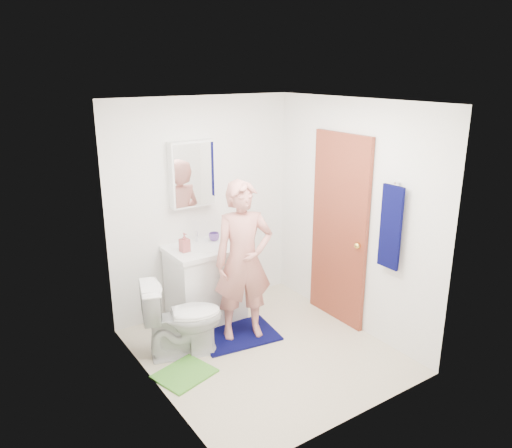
{
  "coord_description": "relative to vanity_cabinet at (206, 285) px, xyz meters",
  "views": [
    {
      "loc": [
        -2.48,
        -3.54,
        2.67
      ],
      "look_at": [
        0.07,
        0.25,
        1.24
      ],
      "focal_mm": 35.0,
      "sensor_mm": 36.0,
      "label": 1
    }
  ],
  "objects": [
    {
      "name": "toilet",
      "position": [
        -0.52,
        -0.5,
        -0.02
      ],
      "size": [
        0.85,
        0.63,
        0.77
      ],
      "primitive_type": "imported",
      "rotation": [
        0.0,
        0.0,
        1.27
      ],
      "color": "white",
      "rests_on": "floor"
    },
    {
      "name": "wall_front",
      "position": [
        0.15,
        -2.12,
        0.8
      ],
      "size": [
        2.2,
        0.02,
        2.4
      ],
      "primitive_type": "cube",
      "color": "white",
      "rests_on": "ground"
    },
    {
      "name": "door",
      "position": [
        1.22,
        -0.76,
        0.62
      ],
      "size": [
        0.05,
        0.8,
        2.05
      ],
      "primitive_type": "cube",
      "color": "#A1452C",
      "rests_on": "ground"
    },
    {
      "name": "countertop",
      "position": [
        0.0,
        0.0,
        0.43
      ],
      "size": [
        0.79,
        0.59,
        0.05
      ],
      "primitive_type": "cube",
      "color": "white",
      "rests_on": "vanity_cabinet"
    },
    {
      "name": "towel_hook",
      "position": [
        1.22,
        -1.48,
        1.27
      ],
      "size": [
        0.06,
        0.02,
        0.02
      ],
      "primitive_type": "cylinder",
      "rotation": [
        0.0,
        1.57,
        0.0
      ],
      "color": "silver",
      "rests_on": "wall_right"
    },
    {
      "name": "bath_mat",
      "position": [
        0.08,
        -0.53,
        -0.39
      ],
      "size": [
        0.85,
        0.66,
        0.02
      ],
      "primitive_type": "cube",
      "rotation": [
        0.0,
        0.0,
        -0.14
      ],
      "color": "#06073C",
      "rests_on": "floor"
    },
    {
      "name": "mirror_panel",
      "position": [
        0.0,
        0.16,
        1.2
      ],
      "size": [
        0.46,
        0.01,
        0.66
      ],
      "primitive_type": "cube",
      "color": "white",
      "rests_on": "wall_back"
    },
    {
      "name": "vanity_cabinet",
      "position": [
        0.0,
        0.0,
        0.0
      ],
      "size": [
        0.75,
        0.55,
        0.8
      ],
      "primitive_type": "cube",
      "color": "white",
      "rests_on": "floor"
    },
    {
      "name": "soap_dispenser",
      "position": [
        -0.24,
        -0.02,
        0.55
      ],
      "size": [
        0.1,
        0.1,
        0.2
      ],
      "primitive_type": "imported",
      "rotation": [
        0.0,
        0.0,
        0.1
      ],
      "color": "#B25453",
      "rests_on": "countertop"
    },
    {
      "name": "wall_back",
      "position": [
        0.15,
        0.3,
        0.8
      ],
      "size": [
        2.2,
        0.02,
        2.4
      ],
      "primitive_type": "cube",
      "color": "white",
      "rests_on": "ground"
    },
    {
      "name": "door_knob",
      "position": [
        1.18,
        -1.08,
        0.55
      ],
      "size": [
        0.07,
        0.07,
        0.07
      ],
      "primitive_type": "sphere",
      "color": "gold",
      "rests_on": "door"
    },
    {
      "name": "wall_left",
      "position": [
        -0.96,
        -0.91,
        0.8
      ],
      "size": [
        0.02,
        2.4,
        2.4
      ],
      "primitive_type": "cube",
      "color": "white",
      "rests_on": "ground"
    },
    {
      "name": "faucet",
      "position": [
        0.0,
        0.18,
        0.51
      ],
      "size": [
        0.03,
        0.03,
        0.12
      ],
      "primitive_type": "cylinder",
      "color": "silver",
      "rests_on": "countertop"
    },
    {
      "name": "wall_right",
      "position": [
        1.26,
        -0.91,
        0.8
      ],
      "size": [
        0.02,
        2.4,
        2.4
      ],
      "primitive_type": "cube",
      "color": "white",
      "rests_on": "ground"
    },
    {
      "name": "ceiling",
      "position": [
        0.15,
        -0.91,
        2.01
      ],
      "size": [
        2.2,
        2.4,
        0.02
      ],
      "primitive_type": "cube",
      "color": "white",
      "rests_on": "ground"
    },
    {
      "name": "floor",
      "position": [
        0.15,
        -0.91,
        -0.41
      ],
      "size": [
        2.2,
        2.4,
        0.02
      ],
      "primitive_type": "cube",
      "color": "beige",
      "rests_on": "ground"
    },
    {
      "name": "man",
      "position": [
        0.14,
        -0.55,
        0.44
      ],
      "size": [
        0.69,
        0.56,
        1.63
      ],
      "primitive_type": "imported",
      "rotation": [
        0.0,
        0.0,
        -0.32
      ],
      "color": "tan",
      "rests_on": "bath_mat"
    },
    {
      "name": "sink_basin",
      "position": [
        0.0,
        0.0,
        0.44
      ],
      "size": [
        0.4,
        0.4,
        0.03
      ],
      "primitive_type": "cylinder",
      "color": "white",
      "rests_on": "countertop"
    },
    {
      "name": "green_rug",
      "position": [
        -0.69,
        -0.84,
        -0.39
      ],
      "size": [
        0.58,
        0.53,
        0.02
      ],
      "primitive_type": "cube",
      "rotation": [
        0.0,
        0.0,
        0.27
      ],
      "color": "#54A737",
      "rests_on": "floor"
    },
    {
      "name": "medicine_cabinet",
      "position": [
        0.0,
        0.22,
        1.2
      ],
      "size": [
        0.5,
        0.12,
        0.7
      ],
      "primitive_type": "cube",
      "color": "white",
      "rests_on": "wall_back"
    },
    {
      "name": "toothbrush_cup",
      "position": [
        0.18,
        0.11,
        0.5
      ],
      "size": [
        0.13,
        0.13,
        0.09
      ],
      "primitive_type": "imported",
      "rotation": [
        0.0,
        0.0,
        -0.09
      ],
      "color": "#68479C",
      "rests_on": "countertop"
    },
    {
      "name": "towel",
      "position": [
        1.18,
        -1.48,
        0.85
      ],
      "size": [
        0.03,
        0.24,
        0.8
      ],
      "primitive_type": "cube",
      "color": "#06073C",
      "rests_on": "wall_right"
    }
  ]
}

